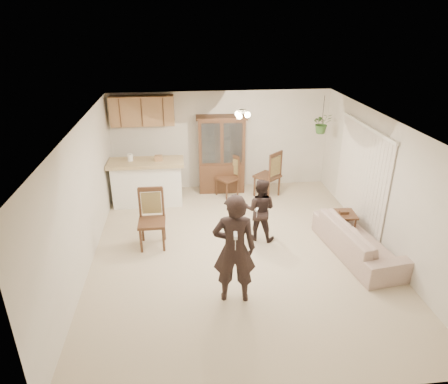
{
  "coord_description": "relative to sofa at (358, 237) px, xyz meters",
  "views": [
    {
      "loc": [
        -0.99,
        -6.51,
        4.21
      ],
      "look_at": [
        -0.24,
        0.4,
        1.09
      ],
      "focal_mm": 32.0,
      "sensor_mm": 36.0,
      "label": 1
    }
  ],
  "objects": [
    {
      "name": "floor",
      "position": [
        -2.23,
        0.33,
        -0.37
      ],
      "size": [
        6.5,
        6.5,
        0.0
      ],
      "primitive_type": "plane",
      "color": "#C1AF92",
      "rests_on": "ground"
    },
    {
      "name": "ceiling",
      "position": [
        -2.23,
        0.33,
        2.13
      ],
      "size": [
        5.5,
        6.5,
        0.02
      ],
      "primitive_type": "cube",
      "color": "white",
      "rests_on": "wall_back"
    },
    {
      "name": "wall_back",
      "position": [
        -2.23,
        3.58,
        0.88
      ],
      "size": [
        5.5,
        0.02,
        2.5
      ],
      "primitive_type": "cube",
      "color": "beige",
      "rests_on": "ground"
    },
    {
      "name": "wall_front",
      "position": [
        -2.23,
        -2.92,
        0.88
      ],
      "size": [
        5.5,
        0.02,
        2.5
      ],
      "primitive_type": "cube",
      "color": "beige",
      "rests_on": "ground"
    },
    {
      "name": "wall_left",
      "position": [
        -4.98,
        0.33,
        0.88
      ],
      "size": [
        0.02,
        6.5,
        2.5
      ],
      "primitive_type": "cube",
      "color": "beige",
      "rests_on": "ground"
    },
    {
      "name": "wall_right",
      "position": [
        0.52,
        0.33,
        0.88
      ],
      "size": [
        0.02,
        6.5,
        2.5
      ],
      "primitive_type": "cube",
      "color": "beige",
      "rests_on": "ground"
    },
    {
      "name": "breakfast_bar",
      "position": [
        -4.08,
        2.68,
        0.13
      ],
      "size": [
        1.6,
        0.55,
        1.0
      ],
      "primitive_type": "cube",
      "color": "white",
      "rests_on": "floor"
    },
    {
      "name": "bar_top",
      "position": [
        -4.08,
        2.68,
        0.68
      ],
      "size": [
        1.75,
        0.7,
        0.08
      ],
      "primitive_type": "cube",
      "color": "tan",
      "rests_on": "breakfast_bar"
    },
    {
      "name": "upper_cabinets",
      "position": [
        -4.13,
        3.4,
        1.73
      ],
      "size": [
        1.5,
        0.34,
        0.7
      ],
      "primitive_type": "cube",
      "color": "brown",
      "rests_on": "wall_back"
    },
    {
      "name": "vertical_blinds",
      "position": [
        0.48,
        1.23,
        0.73
      ],
      "size": [
        0.06,
        2.3,
        2.1
      ],
      "primitive_type": null,
      "color": "silver",
      "rests_on": "wall_right"
    },
    {
      "name": "ceiling_fixture",
      "position": [
        -2.03,
        1.53,
        2.03
      ],
      "size": [
        0.36,
        0.36,
        0.2
      ],
      "primitive_type": null,
      "color": "#FFEEBF",
      "rests_on": "ceiling"
    },
    {
      "name": "hanging_plant",
      "position": [
        0.07,
        2.73,
        1.48
      ],
      "size": [
        0.43,
        0.37,
        0.48
      ],
      "primitive_type": "imported",
      "color": "#295723",
      "rests_on": "ceiling"
    },
    {
      "name": "plant_cord",
      "position": [
        0.07,
        2.73,
        1.81
      ],
      "size": [
        0.01,
        0.01,
        0.65
      ],
      "primitive_type": "cylinder",
      "color": "black",
      "rests_on": "ceiling"
    },
    {
      "name": "sofa",
      "position": [
        0.0,
        0.0,
        0.0
      ],
      "size": [
        0.98,
        1.96,
        0.73
      ],
      "primitive_type": "imported",
      "rotation": [
        0.0,
        0.0,
        1.71
      ],
      "color": "beige",
      "rests_on": "floor"
    },
    {
      "name": "adult",
      "position": [
        -2.5,
        -1.03,
        0.53
      ],
      "size": [
        0.7,
        0.5,
        1.8
      ],
      "primitive_type": "imported",
      "rotation": [
        0.0,
        0.0,
        3.04
      ],
      "color": "black",
      "rests_on": "floor"
    },
    {
      "name": "child",
      "position": [
        -1.74,
        0.78,
        0.31
      ],
      "size": [
        0.8,
        0.73,
        1.35
      ],
      "primitive_type": "imported",
      "rotation": [
        0.0,
        0.0,
        2.74
      ],
      "color": "black",
      "rests_on": "floor"
    },
    {
      "name": "china_hutch",
      "position": [
        -2.25,
        3.29,
        0.6
      ],
      "size": [
        1.25,
        0.53,
        1.95
      ],
      "rotation": [
        0.0,
        0.0,
        -0.04
      ],
      "color": "#3E2416",
      "rests_on": "floor"
    },
    {
      "name": "side_table",
      "position": [
        -0.04,
        0.68,
        -0.09
      ],
      "size": [
        0.51,
        0.51,
        0.58
      ],
      "rotation": [
        0.0,
        0.0,
        -0.07
      ],
      "color": "#3E2416",
      "rests_on": "floor"
    },
    {
      "name": "chair_bar",
      "position": [
        -3.87,
        0.72,
        -0.04
      ],
      "size": [
        0.52,
        0.52,
        1.17
      ],
      "rotation": [
        0.0,
        0.0,
        0.0
      ],
      "color": "#3E2416",
      "rests_on": "floor"
    },
    {
      "name": "chair_hutch_left",
      "position": [
        -2.14,
        2.96,
        -0.07
      ],
      "size": [
        0.64,
        0.64,
        1.04
      ],
      "rotation": [
        0.0,
        0.0,
        -0.94
      ],
      "color": "#3E2416",
      "rests_on": "floor"
    },
    {
      "name": "chair_hutch_right",
      "position": [
        -1.16,
        2.83,
        -0.03
      ],
      "size": [
        0.74,
        0.74,
        1.19
      ],
      "rotation": [
        0.0,
        0.0,
        3.86
      ],
      "color": "#3E2416",
      "rests_on": "floor"
    },
    {
      "name": "controller_adult",
      "position": [
        -2.54,
        -1.45,
        1.05
      ],
      "size": [
        0.07,
        0.16,
        0.05
      ],
      "primitive_type": "cube",
      "rotation": [
        0.0,
        0.0,
        3.04
      ],
      "color": "white",
      "rests_on": "adult"
    },
    {
      "name": "controller_child",
      "position": [
        -1.86,
        0.5,
        0.43
      ],
      "size": [
        0.08,
        0.12,
        0.03
      ],
      "primitive_type": "cube",
      "rotation": [
        0.0,
        0.0,
        2.74
      ],
      "color": "white",
      "rests_on": "child"
    }
  ]
}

